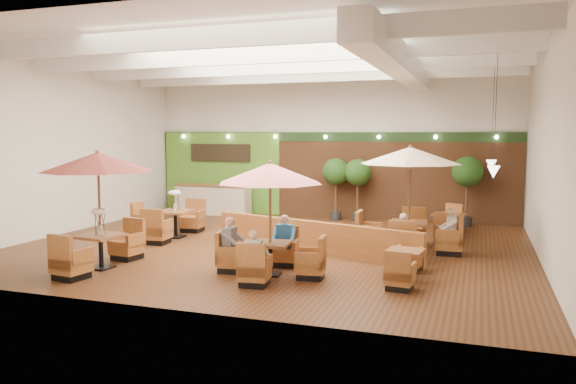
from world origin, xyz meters
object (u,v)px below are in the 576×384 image
at_px(topiary_0, 336,174).
at_px(topiary_1, 358,175).
at_px(topiary_2, 467,174).
at_px(diner_1, 284,235).
at_px(table_0, 98,179).
at_px(table_3, 167,222).
at_px(table_5, 449,226).
at_px(table_2, 410,180).
at_px(table_4, 405,265).
at_px(booth_divider, 312,237).
at_px(diner_3, 403,231).
at_px(diner_0, 254,251).
at_px(diner_2, 232,239).
at_px(diner_4, 449,226).
at_px(service_counter, 213,200).
at_px(table_1, 270,197).

height_order(topiary_0, topiary_1, topiary_0).
relative_size(topiary_2, diner_1, 3.12).
bearing_deg(table_0, table_3, 106.74).
bearing_deg(table_5, table_2, -84.26).
bearing_deg(table_4, topiary_0, 120.41).
distance_m(booth_divider, diner_3, 2.41).
relative_size(table_3, diner_0, 3.82).
bearing_deg(topiary_2, booth_divider, -122.51).
bearing_deg(diner_2, topiary_0, 175.65).
bearing_deg(booth_divider, table_4, -19.07).
bearing_deg(diner_4, topiary_2, -10.28).
distance_m(table_0, table_5, 10.40).
bearing_deg(table_5, diner_0, -91.89).
distance_m(topiary_0, topiary_2, 4.60).
bearing_deg(table_0, topiary_1, 72.76).
bearing_deg(diner_1, table_5, -133.90).
height_order(table_3, topiary_1, topiary_1).
relative_size(topiary_1, diner_3, 3.02).
xyz_separation_m(table_0, diner_1, (4.00, 1.67, -1.37)).
height_order(table_2, diner_2, table_2).
relative_size(service_counter, table_4, 1.32).
distance_m(table_2, table_5, 3.26).
bearing_deg(booth_divider, table_5, 64.90).
xyz_separation_m(table_0, table_3, (-0.65, 4.07, -1.65)).
relative_size(table_2, table_4, 1.26).
bearing_deg(table_1, table_4, 4.42).
bearing_deg(diner_2, topiary_1, 170.14).
height_order(table_4, topiary_1, topiary_1).
xyz_separation_m(table_1, table_3, (-4.65, 3.35, -1.30)).
bearing_deg(table_5, topiary_1, 171.46).
distance_m(table_0, diner_1, 4.54).
bearing_deg(table_2, table_3, 179.20).
bearing_deg(diner_0, diner_4, 48.60).
bearing_deg(diner_2, diner_0, 43.02).
bearing_deg(diner_4, table_4, 158.60).
bearing_deg(table_2, service_counter, 148.08).
distance_m(table_2, table_3, 7.44).
bearing_deg(diner_2, diner_4, 125.19).
bearing_deg(table_4, table_3, 166.06).
distance_m(table_3, diner_2, 5.00).
distance_m(topiary_1, diner_4, 6.05).
xyz_separation_m(table_0, topiary_1, (4.21, 9.10, -0.43)).
distance_m(table_0, topiary_1, 10.04).
bearing_deg(diner_3, table_1, -141.50).
relative_size(booth_divider, table_3, 2.21).
relative_size(table_2, diner_4, 3.62).
bearing_deg(diner_2, topiary_2, 147.49).
xyz_separation_m(service_counter, table_0, (1.51, -8.90, 1.53)).
bearing_deg(table_5, diner_1, -99.49).
distance_m(table_3, table_4, 8.07).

